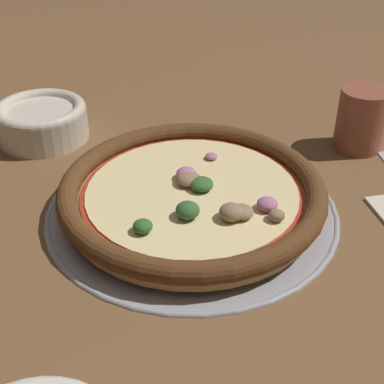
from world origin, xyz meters
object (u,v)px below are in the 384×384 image
Objects in this scene: pizza at (192,193)px; drinking_cup at (361,120)px; bowl_near at (41,120)px; pizza_tray at (192,207)px.

drinking_cup is (0.09, -0.28, 0.02)m from pizza.
bowl_near is (0.25, 0.17, 0.00)m from pizza.
bowl_near is 1.51× the size of drinking_cup.
drinking_cup reaches higher than pizza_tray.
bowl_near is at bearing 35.03° from pizza.
pizza_tray is 2.63× the size of bowl_near.
bowl_near is 0.48m from drinking_cup.
bowl_near reaches higher than pizza.
pizza is at bearing 108.32° from drinking_cup.
pizza is 3.57× the size of drinking_cup.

